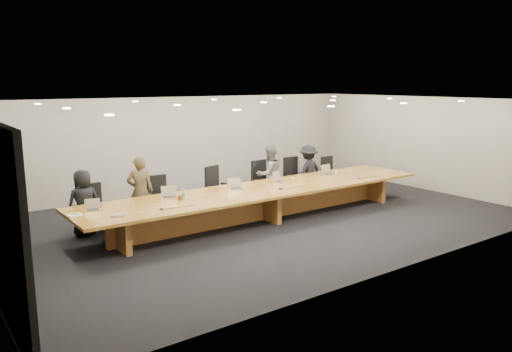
{
  "coord_description": "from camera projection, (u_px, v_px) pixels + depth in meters",
  "views": [
    {
      "loc": [
        -6.89,
        -9.28,
        3.25
      ],
      "look_at": [
        0.0,
        0.3,
        1.0
      ],
      "focal_mm": 35.0,
      "sensor_mm": 36.0,
      "label": 1
    }
  ],
  "objects": [
    {
      "name": "av_box",
      "position": [
        117.0,
        215.0,
        9.37
      ],
      "size": [
        0.25,
        0.21,
        0.03
      ],
      "primitive_type": "cube",
      "rotation": [
        0.0,
        0.0,
        -0.2
      ],
      "color": "#ACACB1",
      "rests_on": "conference_table"
    },
    {
      "name": "laptop_a",
      "position": [
        92.0,
        205.0,
        9.76
      ],
      "size": [
        0.34,
        0.28,
        0.23
      ],
      "primitive_type": null,
      "rotation": [
        0.0,
        0.0,
        -0.29
      ],
      "color": "#C2AF94",
      "rests_on": "conference_table"
    },
    {
      "name": "laptop_e",
      "position": [
        330.0,
        170.0,
        13.48
      ],
      "size": [
        0.39,
        0.31,
        0.29
      ],
      "primitive_type": null,
      "rotation": [
        0.0,
        0.0,
        0.12
      ],
      "color": "#BFAA92",
      "rests_on": "conference_table"
    },
    {
      "name": "paper_cup_near",
      "position": [
        293.0,
        179.0,
        12.75
      ],
      "size": [
        0.09,
        0.09,
        0.08
      ],
      "primitive_type": "cone",
      "rotation": [
        0.0,
        0.0,
        -0.31
      ],
      "color": "silver",
      "rests_on": "conference_table"
    },
    {
      "name": "back_wall",
      "position": [
        184.0,
        144.0,
        14.89
      ],
      "size": [
        12.0,
        0.02,
        2.8
      ],
      "primitive_type": "cube",
      "color": "beige",
      "rests_on": "ground"
    },
    {
      "name": "notepad",
      "position": [
        75.0,
        215.0,
        9.43
      ],
      "size": [
        0.29,
        0.25,
        0.02
      ],
      "primitive_type": "cube",
      "rotation": [
        0.0,
        0.0,
        0.15
      ],
      "color": "white",
      "rests_on": "conference_table"
    },
    {
      "name": "chair_mid_right",
      "position": [
        264.0,
        182.0,
        13.33
      ],
      "size": [
        0.65,
        0.65,
        1.19
      ],
      "primitive_type": null,
      "rotation": [
        0.0,
        0.0,
        0.08
      ],
      "color": "black",
      "rests_on": "ground"
    },
    {
      "name": "mic_right",
      "position": [
        359.0,
        178.0,
        12.99
      ],
      "size": [
        0.14,
        0.14,
        0.03
      ],
      "primitive_type": "cone",
      "rotation": [
        0.0,
        0.0,
        -0.2
      ],
      "color": "black",
      "rests_on": "conference_table"
    },
    {
      "name": "mic_left",
      "position": [
        162.0,
        209.0,
        9.86
      ],
      "size": [
        0.14,
        0.14,
        0.03
      ],
      "primitive_type": "cone",
      "rotation": [
        0.0,
        0.0,
        -0.29
      ],
      "color": "black",
      "rests_on": "conference_table"
    },
    {
      "name": "water_bottle",
      "position": [
        184.0,
        195.0,
        10.66
      ],
      "size": [
        0.07,
        0.07,
        0.22
      ],
      "primitive_type": "cylinder",
      "rotation": [
        0.0,
        0.0,
        -0.01
      ],
      "color": "#AABAB5",
      "rests_on": "conference_table"
    },
    {
      "name": "chair_far_right",
      "position": [
        331.0,
        174.0,
        14.81
      ],
      "size": [
        0.55,
        0.55,
        1.07
      ],
      "primitive_type": null,
      "rotation": [
        0.0,
        0.0,
        -0.01
      ],
      "color": "black",
      "rests_on": "ground"
    },
    {
      "name": "chair_mid_left",
      "position": [
        219.0,
        189.0,
        12.53
      ],
      "size": [
        0.76,
        0.76,
        1.18
      ],
      "primitive_type": null,
      "rotation": [
        0.0,
        0.0,
        0.33
      ],
      "color": "black",
      "rests_on": "ground"
    },
    {
      "name": "lime_gadget",
      "position": [
        75.0,
        214.0,
        9.43
      ],
      "size": [
        0.16,
        0.13,
        0.02
      ],
      "primitive_type": "cube",
      "rotation": [
        0.0,
        0.0,
        -0.38
      ],
      "color": "#65BF32",
      "rests_on": "notepad"
    },
    {
      "name": "conference_table",
      "position": [
        263.0,
        198.0,
        11.86
      ],
      "size": [
        9.0,
        1.8,
        0.75
      ],
      "color": "brown",
      "rests_on": "ground"
    },
    {
      "name": "paper_cup_far",
      "position": [
        337.0,
        172.0,
        13.72
      ],
      "size": [
        0.09,
        0.09,
        0.08
      ],
      "primitive_type": "cone",
      "rotation": [
        0.0,
        0.0,
        -0.37
      ],
      "color": "white",
      "rests_on": "conference_table"
    },
    {
      "name": "person_c",
      "position": [
        269.0,
        175.0,
        13.32
      ],
      "size": [
        0.81,
        0.65,
        1.58
      ],
      "primitive_type": "imported",
      "rotation": [
        0.0,
        0.0,
        3.07
      ],
      "color": "#5C5D5F",
      "rests_on": "ground"
    },
    {
      "name": "chair_left",
      "position": [
        160.0,
        199.0,
        11.56
      ],
      "size": [
        0.63,
        0.63,
        1.11
      ],
      "primitive_type": null,
      "rotation": [
        0.0,
        0.0,
        -0.12
      ],
      "color": "black",
      "rests_on": "ground"
    },
    {
      "name": "ground",
      "position": [
        263.0,
        219.0,
        11.96
      ],
      "size": [
        12.0,
        12.0,
        0.0
      ],
      "primitive_type": "plane",
      "color": "black",
      "rests_on": "ground"
    },
    {
      "name": "person_d",
      "position": [
        308.0,
        171.0,
        14.12
      ],
      "size": [
        1.02,
        0.66,
        1.48
      ],
      "primitive_type": "imported",
      "rotation": [
        0.0,
        0.0,
        3.27
      ],
      "color": "black",
      "rests_on": "ground"
    },
    {
      "name": "laptop_c",
      "position": [
        236.0,
        183.0,
        11.73
      ],
      "size": [
        0.36,
        0.29,
        0.26
      ],
      "primitive_type": null,
      "rotation": [
        0.0,
        0.0,
        -0.16
      ],
      "color": "#BDB290",
      "rests_on": "conference_table"
    },
    {
      "name": "person_b",
      "position": [
        140.0,
        192.0,
        11.22
      ],
      "size": [
        0.69,
        0.57,
        1.61
      ],
      "primitive_type": "imported",
      "rotation": [
        0.0,
        0.0,
        2.78
      ],
      "color": "#3C3421",
      "rests_on": "ground"
    },
    {
      "name": "amber_mug",
      "position": [
        180.0,
        198.0,
        10.62
      ],
      "size": [
        0.11,
        0.11,
        0.11
      ],
      "primitive_type": "cylinder",
      "rotation": [
        0.0,
        0.0,
        -0.38
      ],
      "color": "brown",
      "rests_on": "conference_table"
    },
    {
      "name": "laptop_b",
      "position": [
        169.0,
        192.0,
        10.82
      ],
      "size": [
        0.39,
        0.33,
        0.26
      ],
      "primitive_type": null,
      "rotation": [
        0.0,
        0.0,
        -0.31
      ],
      "color": "#B8AA8C",
      "rests_on": "conference_table"
    },
    {
      "name": "chair_right",
      "position": [
        295.0,
        177.0,
        14.12
      ],
      "size": [
        0.62,
        0.62,
        1.16
      ],
      "primitive_type": null,
      "rotation": [
        0.0,
        0.0,
        -0.06
      ],
      "color": "black",
      "rests_on": "ground"
    },
    {
      "name": "person_a",
      "position": [
        84.0,
        203.0,
        10.58
      ],
      "size": [
        0.72,
        0.5,
        1.42
      ],
      "primitive_type": "imported",
      "rotation": [
        0.0,
        0.0,
        3.21
      ],
      "color": "black",
      "rests_on": "ground"
    },
    {
      "name": "mic_center",
      "position": [
        281.0,
        189.0,
        11.71
      ],
      "size": [
        0.16,
        0.16,
        0.03
      ],
      "primitive_type": "cone",
      "rotation": [
        0.0,
        0.0,
        0.18
      ],
      "color": "black",
      "rests_on": "conference_table"
    },
    {
      "name": "laptop_d",
      "position": [
        281.0,
        177.0,
        12.51
      ],
      "size": [
        0.43,
        0.38,
        0.28
      ],
      "primitive_type": null,
      "rotation": [
        0.0,
        0.0,
        0.44
      ],
      "color": "#C1B193",
      "rests_on": "conference_table"
    },
    {
      "name": "chair_far_left",
      "position": [
        97.0,
        208.0,
        10.83
      ],
      "size": [
        0.62,
        0.62,
        1.08
      ],
      "primitive_type": null,
      "rotation": [
        0.0,
        0.0,
        0.14
      ],
      "color": "black",
      "rests_on": "ground"
    }
  ]
}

